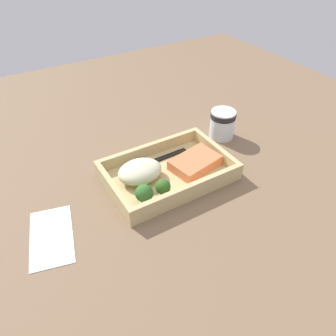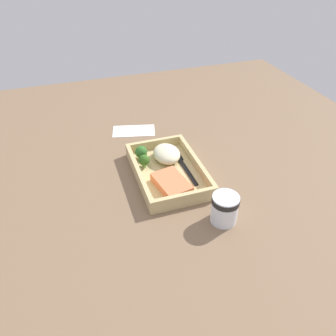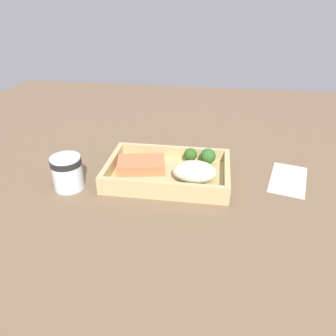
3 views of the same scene
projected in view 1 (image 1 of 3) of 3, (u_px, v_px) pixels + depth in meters
The scene contains 10 objects.
ground_plane at pixel (168, 180), 75.97cm from camera, with size 160.00×160.00×2.00cm, color brown.
takeout_tray at pixel (168, 175), 74.97cm from camera, with size 28.10×18.48×1.20cm, color tan.
tray_rim at pixel (168, 168), 73.68cm from camera, with size 28.10×18.48×2.92cm.
salmon_fillet at pixel (195, 163), 75.70cm from camera, with size 11.09×7.34×2.40cm, color #E9784A.
mashed_potatoes at pixel (140, 171), 71.91cm from camera, with size 9.98×7.91×4.05cm, color beige.
broccoli_floret_1 at pixel (163, 187), 67.43cm from camera, with size 3.20×3.20×4.01cm.
broccoli_floret_2 at pixel (144, 194), 65.83cm from camera, with size 3.70×3.70×4.32cm.
fork at pixel (154, 161), 77.70cm from camera, with size 15.83×2.26×0.44cm.
paper_cup at pixel (222, 123), 86.06cm from camera, with size 6.66×6.66×7.61cm.
receipt_slip at pixel (51, 236), 61.74cm from camera, with size 7.81×14.60×0.24cm, color white.
Camera 1 is at (29.70, 49.20, 48.77)cm, focal length 35.00 mm.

